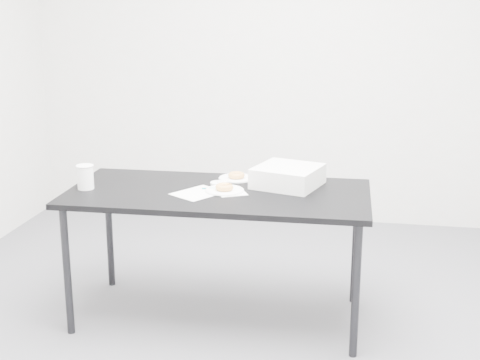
% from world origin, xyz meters
% --- Properties ---
extents(floor, '(4.00, 4.00, 0.00)m').
position_xyz_m(floor, '(0.00, 0.00, 0.00)').
color(floor, '#535258').
rests_on(floor, ground).
extents(wall_back, '(4.00, 0.02, 2.70)m').
position_xyz_m(wall_back, '(0.00, 2.00, 1.35)').
color(wall_back, silver).
rests_on(wall_back, floor).
extents(table, '(1.60, 0.78, 0.73)m').
position_xyz_m(table, '(-0.15, 0.19, 0.67)').
color(table, black).
rests_on(table, floor).
extents(scorecard, '(0.30, 0.31, 0.00)m').
position_xyz_m(scorecard, '(-0.24, 0.13, 0.73)').
color(scorecard, white).
rests_on(scorecard, table).
extents(logo_patch, '(0.06, 0.06, 0.00)m').
position_xyz_m(logo_patch, '(-0.16, 0.22, 0.73)').
color(logo_patch, green).
rests_on(logo_patch, scorecard).
extents(pen, '(0.11, 0.03, 0.01)m').
position_xyz_m(pen, '(-0.18, 0.21, 0.73)').
color(pen, '#0B7981').
rests_on(pen, scorecard).
extents(napkin, '(0.19, 0.19, 0.00)m').
position_xyz_m(napkin, '(-0.07, 0.17, 0.73)').
color(napkin, white).
rests_on(napkin, table).
extents(plate_near, '(0.20, 0.20, 0.01)m').
position_xyz_m(plate_near, '(-0.11, 0.19, 0.73)').
color(plate_near, white).
rests_on(plate_near, napkin).
extents(donut_near, '(0.12, 0.12, 0.03)m').
position_xyz_m(donut_near, '(-0.11, 0.19, 0.75)').
color(donut_near, '#D98C45').
rests_on(donut_near, plate_near).
extents(plate_far, '(0.20, 0.20, 0.01)m').
position_xyz_m(plate_far, '(-0.10, 0.45, 0.73)').
color(plate_far, white).
rests_on(plate_far, table).
extents(donut_far, '(0.11, 0.11, 0.03)m').
position_xyz_m(donut_far, '(-0.10, 0.45, 0.75)').
color(donut_far, '#D98C45').
rests_on(donut_far, plate_far).
extents(coffee_cup, '(0.09, 0.09, 0.13)m').
position_xyz_m(coffee_cup, '(-0.85, 0.10, 0.79)').
color(coffee_cup, white).
rests_on(coffee_cup, table).
extents(cup_lid, '(0.09, 0.09, 0.01)m').
position_xyz_m(cup_lid, '(-0.17, 0.32, 0.73)').
color(cup_lid, white).
rests_on(cup_lid, table).
extents(bakery_box, '(0.40, 0.40, 0.11)m').
position_xyz_m(bakery_box, '(0.20, 0.36, 0.78)').
color(bakery_box, silver).
rests_on(bakery_box, table).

